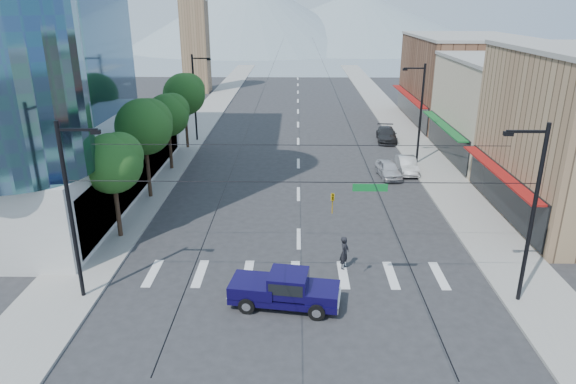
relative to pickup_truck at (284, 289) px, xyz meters
The scene contains 20 objects.
ground 1.97m from the pickup_truck, 64.80° to the left, with size 160.00×160.00×0.00m, color #28282B.
sidewalk_left 43.07m from the pickup_truck, 105.17° to the left, with size 4.00×120.00×0.15m, color gray.
sidewalk_right 43.48m from the pickup_truck, 72.96° to the left, with size 4.00×120.00×0.15m, color gray.
shop_mid 33.11m from the pickup_truck, 50.95° to the left, with size 12.00×14.00×9.00m, color tan.
shop_far 46.62m from the pickup_truck, 63.49° to the left, with size 12.00×18.00×10.00m, color brown.
clock_tower 66.20m from the pickup_truck, 103.93° to the left, with size 4.80×4.80×20.40m.
mountain_left 152.56m from the pickup_truck, 95.38° to the left, with size 80.00×80.00×22.00m, color gray.
mountain_right 163.09m from the pickup_truck, 82.69° to the left, with size 90.00×90.00×18.00m, color gray.
tree_near 13.49m from the pickup_truck, 143.46° to the left, with size 3.65×3.64×6.71m.
tree_midnear 18.53m from the pickup_truck, 125.19° to the left, with size 4.09×4.09×7.52m.
tree_midfar 24.34m from the pickup_truck, 115.51° to the left, with size 3.65×3.64×6.71m.
tree_far 30.82m from the pickup_truck, 109.83° to the left, with size 4.09×4.09×7.52m.
signal_rig 3.86m from the pickup_truck, 31.19° to the left, with size 21.80×0.20×9.00m.
lamp_pole_nw 33.33m from the pickup_truck, 107.47° to the left, with size 2.00×0.25×9.00m.
lamp_pole_ne 26.48m from the pickup_truck, 64.18° to the left, with size 2.00×0.25×9.00m.
pickup_truck is the anchor object (origin of this frame).
pedestrian 5.01m from the pickup_truck, 49.82° to the left, with size 0.70×0.46×1.91m, color black.
parked_car_near 21.51m from the pickup_truck, 67.20° to the left, with size 1.63×4.04×1.38m, color silver.
parked_car_mid 23.39m from the pickup_truck, 64.32° to the left, with size 1.46×4.18×1.38m, color beige.
parked_car_far 33.44m from the pickup_truck, 72.35° to the left, with size 2.01×4.95×1.44m, color #29292B.
Camera 1 is at (-0.18, -23.10, 13.89)m, focal length 32.00 mm.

